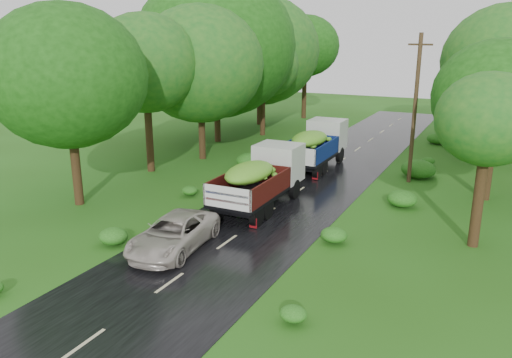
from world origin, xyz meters
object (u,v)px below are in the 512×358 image
Objects in this scene: truck_near at (262,176)px; utility_pole at (415,108)px; car at (174,234)px; truck_far at (317,143)px.

utility_pole reaches higher than truck_near.
utility_pole is at bearing 52.43° from truck_near.
car is 0.57× the size of utility_pole.
truck_far is (-0.26, 8.66, 0.03)m from truck_near.
truck_far is 6.75m from utility_pole.
truck_far is 1.41× the size of car.
truck_far reaches higher than car.
truck_near is 0.98× the size of truck_far.
truck_near is 10.07m from utility_pole.
truck_near is at bearing -103.71° from utility_pole.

